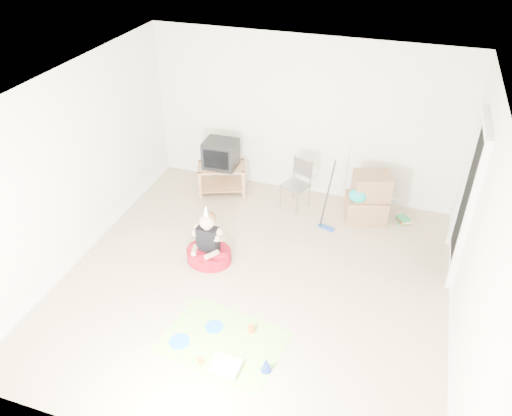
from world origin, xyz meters
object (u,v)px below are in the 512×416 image
(folding_chair, at_px, (295,185))
(seated_woman, at_px, (209,249))
(tv_stand, at_px, (222,176))
(birthday_cake, at_px, (226,366))
(crt_tv, at_px, (221,154))
(cardboard_boxes, at_px, (368,198))

(folding_chair, relative_size, seated_woman, 0.90)
(tv_stand, bearing_deg, folding_chair, -3.51)
(tv_stand, relative_size, birthday_cake, 2.85)
(crt_tv, bearing_deg, folding_chair, -4.50)
(tv_stand, relative_size, seated_woman, 0.98)
(tv_stand, distance_m, seated_woman, 1.85)
(crt_tv, distance_m, seated_woman, 1.92)
(tv_stand, distance_m, birthday_cake, 3.71)
(folding_chair, distance_m, birthday_cake, 3.37)
(seated_woman, bearing_deg, tv_stand, 105.77)
(seated_woman, bearing_deg, cardboard_boxes, 41.53)
(tv_stand, relative_size, folding_chair, 1.09)
(crt_tv, xyz_separation_m, folding_chair, (1.29, -0.08, -0.31))
(seated_woman, distance_m, birthday_cake, 1.88)
(crt_tv, bearing_deg, tv_stand, -27.56)
(tv_stand, bearing_deg, cardboard_boxes, -1.65)
(cardboard_boxes, height_order, seated_woman, seated_woman)
(crt_tv, bearing_deg, cardboard_boxes, -2.64)
(folding_chair, relative_size, cardboard_boxes, 1.05)
(tv_stand, bearing_deg, birthday_cake, -67.87)
(cardboard_boxes, relative_size, seated_woman, 0.85)
(cardboard_boxes, bearing_deg, tv_stand, 178.35)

